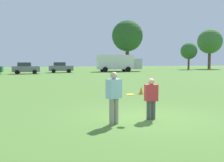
# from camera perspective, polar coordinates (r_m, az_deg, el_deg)

# --- Properties ---
(ground_plane) EXTENTS (167.76, 167.76, 0.00)m
(ground_plane) POSITION_cam_1_polar(r_m,az_deg,el_deg) (9.97, 7.60, -7.86)
(ground_plane) COLOR #517A33
(player_thrower) EXTENTS (0.56, 0.44, 1.74)m
(player_thrower) POSITION_cam_1_polar(r_m,az_deg,el_deg) (8.77, 0.40, -3.00)
(player_thrower) COLOR gray
(player_thrower) RESTS_ON ground
(player_defender) EXTENTS (0.48, 0.31, 1.48)m
(player_defender) POSITION_cam_1_polar(r_m,az_deg,el_deg) (9.58, 8.44, -3.36)
(player_defender) COLOR #4C4C51
(player_defender) RESTS_ON ground
(frisbee) EXTENTS (0.27, 0.27, 0.05)m
(frisbee) POSITION_cam_1_polar(r_m,az_deg,el_deg) (9.02, 3.95, -2.95)
(frisbee) COLOR yellow
(traffic_cone) EXTENTS (0.32, 0.32, 0.48)m
(traffic_cone) POSITION_cam_1_polar(r_m,az_deg,el_deg) (16.78, 6.29, -2.05)
(traffic_cone) COLOR #D8590C
(traffic_cone) RESTS_ON ground
(parked_car_center) EXTENTS (4.33, 2.46, 1.82)m
(parked_car_center) POSITION_cam_1_polar(r_m,az_deg,el_deg) (44.19, -18.09, 2.67)
(parked_car_center) COLOR slate
(parked_car_center) RESTS_ON ground
(parked_car_mid_right) EXTENTS (4.33, 2.46, 1.82)m
(parked_car_mid_right) POSITION_cam_1_polar(r_m,az_deg,el_deg) (47.18, -11.02, 2.91)
(parked_car_mid_right) COLOR slate
(parked_car_mid_right) RESTS_ON ground
(box_truck) EXTENTS (8.66, 3.42, 3.18)m
(box_truck) POSITION_cam_1_polar(r_m,az_deg,el_deg) (50.58, 1.35, 4.03)
(box_truck) COLOR white
(box_truck) RESTS_ON ground
(tree_center_elm) EXTENTS (6.47, 6.47, 10.52)m
(tree_center_elm) POSITION_cam_1_polar(r_m,az_deg,el_deg) (56.15, 3.34, 9.66)
(tree_center_elm) COLOR brown
(tree_center_elm) RESTS_ON ground
(tree_east_birch) EXTENTS (3.90, 3.90, 6.34)m
(tree_east_birch) POSITION_cam_1_polar(r_m,az_deg,el_deg) (65.56, 16.26, 6.23)
(tree_east_birch) COLOR brown
(tree_east_birch) RESTS_ON ground
(tree_east_oak) EXTENTS (6.14, 6.14, 9.98)m
(tree_east_oak) POSITION_cam_1_polar(r_m,az_deg,el_deg) (71.52, 20.35, 7.97)
(tree_east_oak) COLOR brown
(tree_east_oak) RESTS_ON ground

